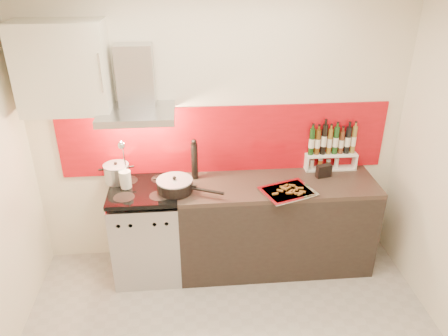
{
  "coord_description": "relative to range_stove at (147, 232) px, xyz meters",
  "views": [
    {
      "loc": [
        -0.29,
        -2.29,
        2.81
      ],
      "look_at": [
        0.0,
        0.95,
        1.15
      ],
      "focal_mm": 35.0,
      "sensor_mm": 36.0,
      "label": 1
    }
  ],
  "objects": [
    {
      "name": "upper_cabinet",
      "position": [
        -0.55,
        0.13,
        1.51
      ],
      "size": [
        0.7,
        0.35,
        0.72
      ],
      "primitive_type": "cube",
      "color": "#EBE6CC",
      "rests_on": "back_wall"
    },
    {
      "name": "baking_tray",
      "position": [
        1.25,
        -0.18,
        0.47
      ],
      "size": [
        0.52,
        0.46,
        0.03
      ],
      "color": "silver",
      "rests_on": "counter"
    },
    {
      "name": "step_shelf",
      "position": [
        1.74,
        0.24,
        0.67
      ],
      "size": [
        0.49,
        0.13,
        0.45
      ],
      "color": "white",
      "rests_on": "counter"
    },
    {
      "name": "range_stove",
      "position": [
        0.0,
        0.0,
        0.0
      ],
      "size": [
        0.6,
        0.6,
        0.91
      ],
      "color": "#B7B7BA",
      "rests_on": "ground"
    },
    {
      "name": "back_wall",
      "position": [
        0.7,
        0.3,
        0.86
      ],
      "size": [
        3.4,
        0.02,
        2.6
      ],
      "primitive_type": "cube",
      "color": "silver",
      "rests_on": "ground"
    },
    {
      "name": "utensil_jar",
      "position": [
        -0.15,
        0.02,
        0.6
      ],
      "size": [
        0.1,
        0.15,
        0.48
      ],
      "color": "silver",
      "rests_on": "range_stove"
    },
    {
      "name": "saute_pan",
      "position": [
        0.29,
        -0.07,
        0.52
      ],
      "size": [
        0.57,
        0.36,
        0.14
      ],
      "color": "black",
      "rests_on": "range_stove"
    },
    {
      "name": "range_hood",
      "position": [
        0.0,
        0.14,
        1.3
      ],
      "size": [
        0.62,
        0.5,
        0.61
      ],
      "color": "#B7B7BA",
      "rests_on": "back_wall"
    },
    {
      "name": "counter",
      "position": [
        1.2,
        0.0,
        0.01
      ],
      "size": [
        1.8,
        0.6,
        0.9
      ],
      "color": "black",
      "rests_on": "ground"
    },
    {
      "name": "pepper_mill",
      "position": [
        0.46,
        0.17,
        0.65
      ],
      "size": [
        0.06,
        0.06,
        0.39
      ],
      "color": "black",
      "rests_on": "counter"
    },
    {
      "name": "backsplash",
      "position": [
        0.75,
        0.29,
        0.78
      ],
      "size": [
        3.0,
        0.02,
        0.64
      ],
      "primitive_type": "cube",
      "color": "#9F080F",
      "rests_on": "back_wall"
    },
    {
      "name": "stock_pot",
      "position": [
        -0.24,
        0.15,
        0.55
      ],
      "size": [
        0.23,
        0.23,
        0.2
      ],
      "color": "#B7B7BA",
      "rests_on": "range_stove"
    },
    {
      "name": "caddy_box",
      "position": [
        1.64,
        0.09,
        0.52
      ],
      "size": [
        0.15,
        0.09,
        0.12
      ],
      "primitive_type": "cube",
      "rotation": [
        0.0,
        0.0,
        0.22
      ],
      "color": "black",
      "rests_on": "counter"
    }
  ]
}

